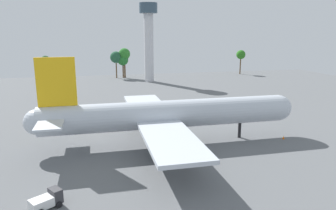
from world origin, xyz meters
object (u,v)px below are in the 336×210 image
Objects in this scene: cargo_airplane at (167,115)px; pushback_tractor at (47,200)px; safety_cone_nose at (283,137)px; control_tower at (149,35)px; catering_truck at (153,108)px.

cargo_airplane is 12.60× the size of pushback_tractor.
safety_cone_nose is 0.02× the size of control_tower.
pushback_tractor is (-21.75, -21.30, -5.24)m from cargo_airplane.
cargo_airplane is at bearing 44.41° from pushback_tractor.
control_tower is (33.01, 109.07, 21.34)m from pushback_tractor.
catering_truck is 64.04m from control_tower.
catering_truck is (2.19, 28.05, -5.18)m from cargo_airplane.
pushback_tractor is 51.31m from safety_cone_nose.
cargo_airplane is 89.94m from control_tower.
catering_truck is 0.88× the size of pushback_tractor.
cargo_airplane is at bearing 172.88° from safety_cone_nose.
safety_cone_nose is 94.90m from control_tower.
safety_cone_nose is at bearing -52.43° from catering_truck.
cargo_airplane is at bearing -94.46° from catering_truck.
catering_truck is at bearing 85.54° from cargo_airplane.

